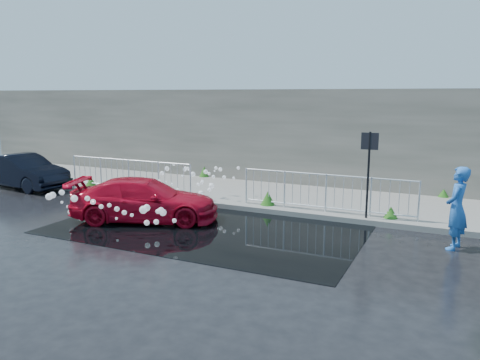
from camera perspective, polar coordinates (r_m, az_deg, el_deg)
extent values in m
plane|color=black|center=(11.95, -8.19, -6.58)|extent=(90.00, 90.00, 0.00)
cube|color=slate|center=(16.19, 1.57, -1.69)|extent=(30.00, 4.00, 0.15)
cube|color=slate|center=(14.43, -1.63, -3.18)|extent=(30.00, 0.25, 0.16)
cube|color=#5A564B|center=(17.94, 4.44, 5.37)|extent=(30.00, 0.60, 3.50)
cube|color=black|center=(12.51, -3.74, -5.68)|extent=(8.00, 5.00, 0.01)
cylinder|color=black|center=(12.97, 15.33, 0.19)|extent=(0.06, 0.06, 2.50)
cube|color=black|center=(12.84, 15.55, 4.58)|extent=(0.45, 0.04, 0.45)
cylinder|color=silver|center=(18.39, -19.51, 1.15)|extent=(0.05, 0.05, 1.10)
cylinder|color=silver|center=(15.31, -6.06, -0.06)|extent=(0.05, 0.05, 1.10)
cylinder|color=silver|center=(16.66, -13.48, 2.37)|extent=(5.00, 0.04, 0.04)
cylinder|color=silver|center=(16.81, -13.34, -0.84)|extent=(5.00, 0.04, 0.04)
cylinder|color=silver|center=(14.39, 0.76, -0.68)|extent=(0.05, 0.05, 1.10)
cylinder|color=silver|center=(13.17, 20.98, -2.43)|extent=(0.05, 0.05, 1.10)
cylinder|color=silver|center=(13.47, 10.49, 0.63)|extent=(5.00, 0.04, 0.04)
cylinder|color=silver|center=(13.66, 10.36, -3.30)|extent=(5.00, 0.04, 0.04)
cone|color=#1B5316|center=(18.00, -17.74, -0.16)|extent=(0.40, 0.40, 0.34)
cone|color=#1B5316|center=(15.70, -7.50, -1.37)|extent=(0.36, 0.36, 0.27)
cone|color=#1B5316|center=(14.24, 3.41, -2.21)|extent=(0.44, 0.44, 0.42)
cone|color=#1B5316|center=(13.37, 17.90, -3.76)|extent=(0.38, 0.38, 0.32)
cone|color=#1B5316|center=(19.13, -4.37, 1.05)|extent=(0.42, 0.42, 0.43)
cone|color=#1B5316|center=(16.71, 23.57, -1.46)|extent=(0.34, 0.34, 0.26)
sphere|color=white|center=(16.12, -6.77, 1.25)|extent=(0.13, 0.13, 0.13)
sphere|color=white|center=(14.43, -7.54, -1.25)|extent=(0.14, 0.14, 0.14)
sphere|color=white|center=(15.09, -14.32, -2.03)|extent=(0.11, 0.11, 0.11)
sphere|color=white|center=(15.12, -4.20, 1.01)|extent=(0.15, 0.15, 0.15)
sphere|color=white|center=(14.41, -3.64, -0.50)|extent=(0.07, 0.07, 0.07)
sphere|color=white|center=(15.46, -2.42, 1.29)|extent=(0.14, 0.14, 0.14)
sphere|color=white|center=(14.55, -8.87, -1.35)|extent=(0.16, 0.16, 0.16)
sphere|color=white|center=(15.39, -10.91, -0.21)|extent=(0.08, 0.08, 0.08)
sphere|color=white|center=(14.59, -5.12, -0.55)|extent=(0.11, 0.11, 0.11)
sphere|color=white|center=(14.18, -3.49, -0.72)|extent=(0.17, 0.17, 0.17)
sphere|color=white|center=(15.26, -3.79, 0.78)|extent=(0.10, 0.10, 0.10)
sphere|color=white|center=(15.32, -11.31, -0.64)|extent=(0.14, 0.14, 0.14)
sphere|color=white|center=(14.71, -1.95, 0.34)|extent=(0.12, 0.12, 0.12)
sphere|color=white|center=(14.87, -4.68, -0.31)|extent=(0.11, 0.11, 0.11)
sphere|color=white|center=(15.25, -9.02, -0.27)|extent=(0.06, 0.06, 0.06)
sphere|color=white|center=(16.47, -8.89, 1.39)|extent=(0.16, 0.16, 0.16)
sphere|color=white|center=(14.12, -5.25, -2.03)|extent=(0.15, 0.15, 0.15)
sphere|color=white|center=(15.01, -3.27, 0.41)|extent=(0.11, 0.11, 0.11)
sphere|color=white|center=(14.68, -4.63, -0.15)|extent=(0.10, 0.10, 0.10)
sphere|color=white|center=(15.74, -11.23, -0.09)|extent=(0.15, 0.15, 0.15)
sphere|color=white|center=(14.17, -3.77, -1.22)|extent=(0.11, 0.11, 0.11)
sphere|color=white|center=(15.49, -3.13, 1.10)|extent=(0.06, 0.06, 0.06)
sphere|color=white|center=(15.24, -7.04, 0.51)|extent=(0.08, 0.08, 0.08)
sphere|color=white|center=(14.51, -0.78, 0.25)|extent=(0.08, 0.08, 0.08)
sphere|color=white|center=(15.50, -2.95, 1.48)|extent=(0.11, 0.11, 0.11)
sphere|color=white|center=(16.60, -8.07, 1.88)|extent=(0.10, 0.10, 0.10)
sphere|color=white|center=(15.11, -9.99, -0.87)|extent=(0.13, 0.13, 0.13)
sphere|color=white|center=(15.64, -6.66, 1.44)|extent=(0.12, 0.12, 0.12)
sphere|color=white|center=(15.77, -9.49, 0.82)|extent=(0.14, 0.14, 0.14)
sphere|color=white|center=(15.39, -0.21, 1.48)|extent=(0.11, 0.11, 0.11)
sphere|color=white|center=(14.06, -4.80, -1.63)|extent=(0.16, 0.16, 0.16)
sphere|color=white|center=(15.36, -9.87, -0.18)|extent=(0.14, 0.14, 0.14)
sphere|color=white|center=(14.94, -8.29, -0.53)|extent=(0.09, 0.09, 0.09)
sphere|color=white|center=(15.54, -6.27, 1.22)|extent=(0.06, 0.06, 0.06)
sphere|color=white|center=(15.55, -5.77, 0.70)|extent=(0.17, 0.17, 0.17)
sphere|color=white|center=(16.10, -6.40, 1.40)|extent=(0.11, 0.11, 0.11)
sphere|color=white|center=(11.35, -8.01, -4.93)|extent=(0.11, 0.11, 0.11)
sphere|color=white|center=(10.88, -9.60, -3.70)|extent=(0.15, 0.15, 0.15)
sphere|color=white|center=(13.45, -20.27, -3.09)|extent=(0.08, 0.08, 0.08)
sphere|color=white|center=(10.72, -11.71, -3.58)|extent=(0.18, 0.18, 0.18)
sphere|color=white|center=(13.69, -19.92, -3.67)|extent=(0.17, 0.17, 0.17)
sphere|color=white|center=(11.05, -11.31, -3.35)|extent=(0.17, 0.17, 0.17)
sphere|color=white|center=(12.80, -19.56, -2.14)|extent=(0.10, 0.10, 0.10)
sphere|color=white|center=(13.14, -20.89, -2.56)|extent=(0.07, 0.07, 0.07)
sphere|color=white|center=(12.13, -19.56, -2.14)|extent=(0.17, 0.17, 0.17)
sphere|color=white|center=(12.07, -15.65, -2.98)|extent=(0.11, 0.11, 0.11)
sphere|color=white|center=(13.11, -21.87, -1.72)|extent=(0.17, 0.17, 0.17)
sphere|color=white|center=(11.38, -9.98, -3.79)|extent=(0.12, 0.12, 0.12)
sphere|color=white|center=(11.19, -9.38, -3.93)|extent=(0.17, 0.17, 0.17)
sphere|color=white|center=(12.54, -14.83, -4.55)|extent=(0.07, 0.07, 0.07)
sphere|color=white|center=(12.39, -20.90, -1.42)|extent=(0.14, 0.14, 0.14)
sphere|color=white|center=(11.95, -11.30, -5.13)|extent=(0.14, 0.14, 0.14)
sphere|color=white|center=(11.73, -18.11, -2.16)|extent=(0.13, 0.13, 0.13)
sphere|color=white|center=(12.82, -22.25, -1.90)|extent=(0.18, 0.18, 0.18)
sphere|color=white|center=(11.99, -13.05, -4.19)|extent=(0.09, 0.09, 0.09)
sphere|color=white|center=(11.90, -17.48, -2.55)|extent=(0.13, 0.13, 0.13)
sphere|color=white|center=(12.00, -10.17, -5.05)|extent=(0.14, 0.14, 0.14)
sphere|color=white|center=(12.42, -16.57, -3.13)|extent=(0.12, 0.12, 0.12)
sphere|color=white|center=(12.77, -14.10, -4.10)|extent=(0.12, 0.12, 0.12)
sphere|color=white|center=(11.74, -13.93, -3.88)|extent=(0.12, 0.12, 0.12)
sphere|color=white|center=(12.03, -14.79, -3.44)|extent=(0.13, 0.13, 0.13)
imported|color=#B3071D|center=(13.23, -11.51, -2.38)|extent=(4.37, 2.99, 1.17)
imported|color=black|center=(19.23, -24.91, 0.96)|extent=(3.94, 1.68, 1.26)
imported|color=blue|center=(11.58, 24.91, -3.16)|extent=(0.60, 0.78, 1.90)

